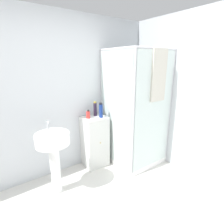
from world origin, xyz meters
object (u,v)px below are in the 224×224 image
at_px(soap_dispenser, 88,115).
at_px(shampoo_bottle_tall_black, 95,109).
at_px(sink, 53,148).
at_px(shampoo_bottle_blue, 101,110).

bearing_deg(soap_dispenser, shampoo_bottle_tall_black, 14.51).
xyz_separation_m(soap_dispenser, shampoo_bottle_tall_black, (0.16, 0.04, 0.06)).
bearing_deg(sink, soap_dispenser, 22.88).
height_order(sink, shampoo_bottle_tall_black, shampoo_bottle_tall_black).
xyz_separation_m(shampoo_bottle_tall_black, shampoo_bottle_blue, (0.04, -0.13, -0.00)).
relative_size(sink, shampoo_bottle_blue, 4.15).
height_order(sink, soap_dispenser, soap_dispenser).
distance_m(shampoo_bottle_tall_black, shampoo_bottle_blue, 0.13).
relative_size(soap_dispenser, shampoo_bottle_blue, 0.59).
bearing_deg(soap_dispenser, shampoo_bottle_blue, -23.47).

